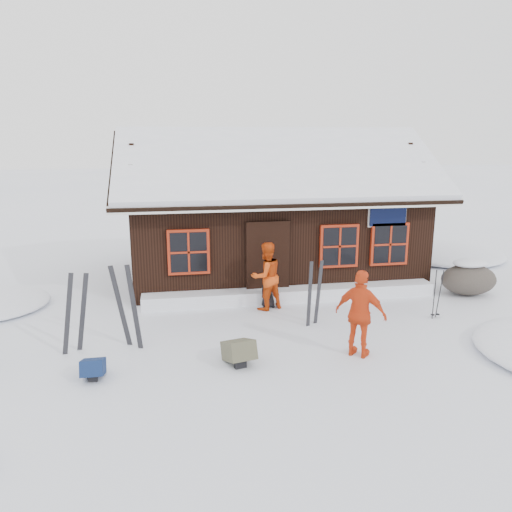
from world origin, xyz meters
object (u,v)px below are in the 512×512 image
object	(u,v)px
skier_crouched	(269,289)
backpack_olive	(239,355)
skier_orange_right	(361,314)
ski_pair_left	(75,314)
skier_orange_left	(266,276)
ski_poles	(437,295)
backpack_blue	(93,371)
boulder	(469,278)

from	to	relation	value
skier_crouched	backpack_olive	world-z (taller)	skier_crouched
skier_orange_right	ski_pair_left	xyz separation A→B (m)	(-5.38, 1.17, -0.08)
skier_crouched	ski_pair_left	bearing A→B (deg)	-176.76
skier_orange_left	ski_poles	world-z (taller)	skier_orange_left
skier_orange_right	ski_pair_left	distance (m)	5.51
ski_pair_left	backpack_blue	world-z (taller)	ski_pair_left
skier_crouched	backpack_olive	bearing A→B (deg)	-132.40
skier_crouched	ski_pair_left	world-z (taller)	ski_pair_left
skier_orange_right	ski_pair_left	bearing A→B (deg)	28.22
backpack_blue	skier_orange_left	bearing A→B (deg)	39.97
skier_orange_right	skier_crouched	bearing A→B (deg)	-28.91
skier_orange_right	backpack_blue	xyz separation A→B (m)	(-4.92, -0.07, -0.72)
ski_pair_left	ski_poles	world-z (taller)	ski_pair_left
skier_orange_left	skier_crouched	bearing A→B (deg)	-149.14
boulder	skier_crouched	bearing A→B (deg)	-179.03
skier_orange_left	ski_poles	xyz separation A→B (m)	(3.78, -1.31, -0.28)
boulder	backpack_blue	bearing A→B (deg)	-160.70
skier_orange_left	skier_crouched	size ratio (longest dim) A/B	1.81
boulder	backpack_olive	size ratio (longest dim) A/B	2.28
skier_orange_left	backpack_olive	bearing A→B (deg)	48.21
skier_crouched	ski_pair_left	size ratio (longest dim) A/B	0.56
ski_poles	backpack_blue	bearing A→B (deg)	-166.95
skier_crouched	ski_poles	size ratio (longest dim) A/B	0.77
boulder	backpack_olive	world-z (taller)	boulder
skier_orange_right	backpack_olive	xyz separation A→B (m)	(-2.33, 0.06, -0.68)
skier_crouched	boulder	bearing A→B (deg)	-20.11
ski_pair_left	ski_poles	size ratio (longest dim) A/B	1.38
boulder	backpack_blue	size ratio (longest dim) A/B	2.93
skier_orange_left	backpack_blue	xyz separation A→B (m)	(-3.68, -3.03, -0.70)
skier_crouched	boulder	distance (m)	5.48
ski_pair_left	ski_poles	distance (m)	7.93
skier_orange_right	ski_poles	bearing A→B (deg)	-106.32
boulder	ski_pair_left	distance (m)	9.91
skier_orange_right	skier_crouched	world-z (taller)	skier_orange_right
skier_orange_right	skier_crouched	distance (m)	3.31
skier_crouched	backpack_blue	bearing A→B (deg)	-161.22
skier_orange_right	backpack_blue	bearing A→B (deg)	41.27
ski_pair_left	backpack_blue	distance (m)	1.47
ski_pair_left	skier_orange_right	bearing A→B (deg)	-22.40
backpack_blue	backpack_olive	bearing A→B (deg)	3.41
skier_orange_left	boulder	distance (m)	5.58
ski_pair_left	backpack_olive	world-z (taller)	ski_pair_left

